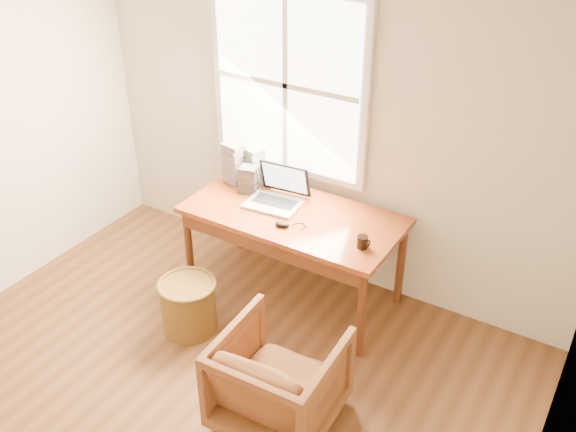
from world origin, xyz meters
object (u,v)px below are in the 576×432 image
armchair (279,379)px  coffee_mug (362,242)px  desk (293,215)px  cd_stack_a (253,164)px  wicker_stool (189,306)px  laptop (273,188)px

armchair → coffee_mug: bearing=-95.7°
desk → cd_stack_a: 0.62m
wicker_stool → laptop: size_ratio=0.93×
wicker_stool → coffee_mug: 1.36m
laptop → coffee_mug: (0.81, -0.16, -0.11)m
armchair → coffee_mug: 1.07m
coffee_mug → wicker_stool: bearing=-135.4°
coffee_mug → cd_stack_a: 1.23m
coffee_mug → cd_stack_a: (-1.15, 0.41, 0.10)m
laptop → armchair: bearing=-61.5°
armchair → desk: bearing=-65.1°
desk → wicker_stool: size_ratio=4.04×
laptop → cd_stack_a: 0.43m
desk → cd_stack_a: size_ratio=5.50×
cd_stack_a → desk: bearing=-26.8°
armchair → cd_stack_a: (-1.10, 1.37, 0.57)m
armchair → cd_stack_a: 1.85m
wicker_stool → laptop: laptop is taller
coffee_mug → cd_stack_a: cd_stack_a is taller
coffee_mug → cd_stack_a: bearing=176.0°
armchair → coffee_mug: (0.06, 0.96, 0.47)m
wicker_stool → desk: bearing=58.9°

